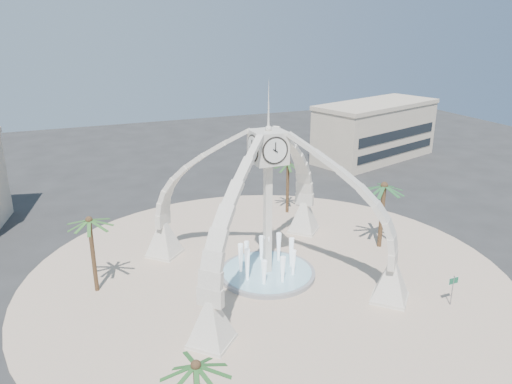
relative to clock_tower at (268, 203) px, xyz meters
name	(u,v)px	position (x,y,z in m)	size (l,w,h in m)	color
ground	(267,275)	(0.00, 0.00, -6.49)	(140.00, 140.00, 0.00)	#282828
plaza	(267,275)	(0.00, 0.00, -6.46)	(40.00, 40.00, 0.06)	tan
clock_tower	(268,203)	(0.00, 0.00, 0.00)	(17.94, 17.94, 16.30)	silver
fountain	(267,272)	(0.00, 0.00, -6.20)	(8.00, 8.00, 3.62)	#949497
building_ne	(375,131)	(30.00, 28.00, -2.18)	(21.87, 14.17, 8.60)	#B8A890
palm_east	(384,186)	(11.99, 1.13, -0.51)	(5.04, 5.04, 6.87)	brown
palm_west	(89,221)	(-13.41, 2.78, -0.56)	(4.40, 4.40, 6.69)	brown
palm_north	(288,164)	(7.77, 12.37, -0.91)	(4.36, 4.36, 6.34)	brown
palm_south	(196,367)	(-10.17, -14.85, -1.72)	(3.76, 3.76, 5.45)	brown
street_sign	(453,284)	(10.84, -9.43, -4.72)	(0.91, 0.08, 2.48)	slate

